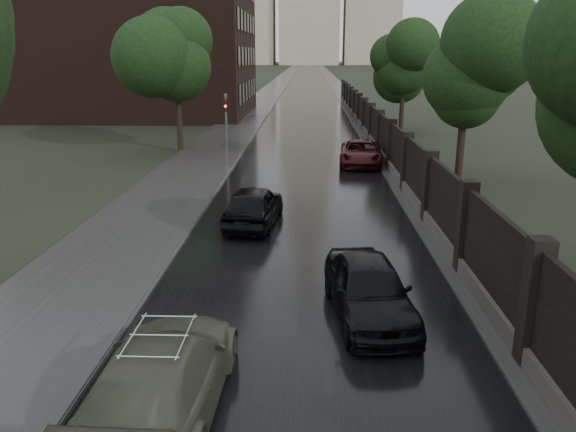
# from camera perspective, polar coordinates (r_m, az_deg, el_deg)

# --- Properties ---
(road) EXTENTS (8.00, 420.00, 0.02)m
(road) POSITION_cam_1_polar(r_m,az_deg,el_deg) (195.36, 2.11, 14.47)
(road) COLOR black
(road) RESTS_ON ground
(sidewalk_left) EXTENTS (4.00, 420.00, 0.16)m
(sidewalk_left) POSITION_cam_1_polar(r_m,az_deg,el_deg) (195.45, 0.29, 14.50)
(sidewalk_left) COLOR #2D2D2D
(sidewalk_left) RESTS_ON ground
(verge_right) EXTENTS (3.00, 420.00, 0.08)m
(verge_right) POSITION_cam_1_polar(r_m,az_deg,el_deg) (195.43, 3.78, 14.46)
(verge_right) COLOR #2D2D2D
(verge_right) RESTS_ON ground
(fence_right) EXTENTS (0.45, 75.72, 2.70)m
(fence_right) POSITION_cam_1_polar(r_m,az_deg,el_deg) (37.88, 8.94, 8.37)
(fence_right) COLOR #383533
(fence_right) RESTS_ON ground
(tree_left_far) EXTENTS (4.25, 4.25, 7.39)m
(tree_left_far) POSITION_cam_1_polar(r_m,az_deg,el_deg) (36.19, -11.26, 14.63)
(tree_left_far) COLOR black
(tree_left_far) RESTS_ON ground
(tree_right_b) EXTENTS (4.08, 4.08, 7.01)m
(tree_right_b) POSITION_cam_1_polar(r_m,az_deg,el_deg) (28.26, 17.68, 13.22)
(tree_right_b) COLOR black
(tree_right_b) RESTS_ON ground
(tree_right_c) EXTENTS (4.08, 4.08, 7.01)m
(tree_right_c) POSITION_cam_1_polar(r_m,az_deg,el_deg) (45.87, 11.71, 14.52)
(tree_right_c) COLOR black
(tree_right_c) RESTS_ON ground
(traffic_light) EXTENTS (0.16, 0.32, 4.00)m
(traffic_light) POSITION_cam_1_polar(r_m,az_deg,el_deg) (30.80, -6.28, 9.29)
(traffic_light) COLOR #59595E
(traffic_light) RESTS_ON ground
(brick_building) EXTENTS (24.00, 18.00, 20.00)m
(brick_building) POSITION_cam_1_polar(r_m,az_deg,el_deg) (60.19, -16.40, 19.37)
(brick_building) COLOR black
(brick_building) RESTS_ON ground
(volga_sedan) EXTENTS (2.21, 5.13, 1.47)m
(volga_sedan) POSITION_cam_1_polar(r_m,az_deg,el_deg) (10.27, -12.66, -15.60)
(volga_sedan) COLOR #4E5141
(volga_sedan) RESTS_ON ground
(hatchback_left) EXTENTS (2.15, 4.48, 1.48)m
(hatchback_left) POSITION_cam_1_polar(r_m,az_deg,el_deg) (20.51, -3.53, 1.11)
(hatchback_left) COLOR black
(hatchback_left) RESTS_ON ground
(car_right_near) EXTENTS (2.24, 4.48, 1.46)m
(car_right_near) POSITION_cam_1_polar(r_m,az_deg,el_deg) (13.47, 8.25, -7.34)
(car_right_near) COLOR black
(car_right_near) RESTS_ON ground
(car_right_far) EXTENTS (2.67, 5.12, 1.38)m
(car_right_far) POSITION_cam_1_polar(r_m,az_deg,el_deg) (31.87, 7.41, 6.37)
(car_right_far) COLOR #330B0D
(car_right_far) RESTS_ON ground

